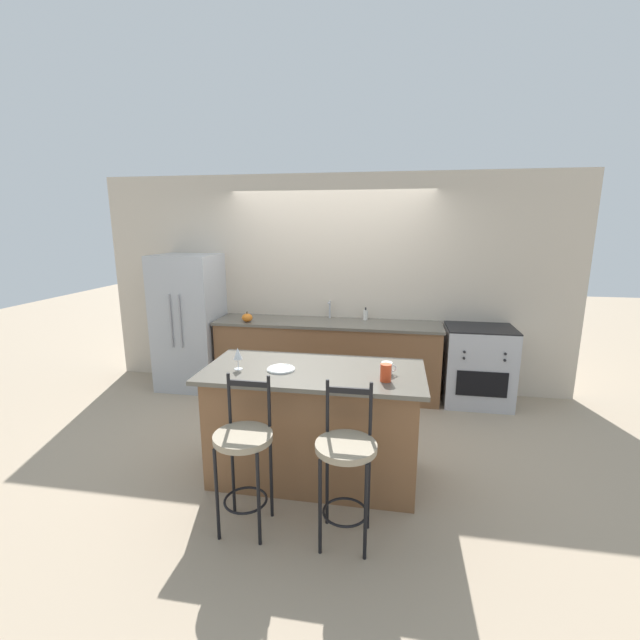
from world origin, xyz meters
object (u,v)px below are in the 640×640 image
Objects in this scene: wine_glass at (238,354)px; dinner_plate at (281,369)px; oven_range at (478,365)px; tumbler_cup at (386,373)px; refrigerator at (190,322)px; bar_stool_near at (244,451)px; bar_stool_far at (346,461)px; soap_bottle at (365,315)px; coffee_mug at (387,368)px; pumpkin_decoration at (247,318)px.

dinner_plate is at bearing 6.15° from wine_glass.
oven_range is 2.33m from tumbler_cup.
dinner_plate is 1.26× the size of wine_glass.
refrigerator is at bearing 125.87° from wine_glass.
wine_glass is at bearing 112.40° from bar_stool_near.
bar_stool_near is at bearing -57.09° from refrigerator.
bar_stool_far is 6.96× the size of soap_bottle.
bar_stool_near is 9.25× the size of coffee_mug.
pumpkin_decoration reaches higher than coffee_mug.
bar_stool_far reaches higher than oven_range.
pumpkin_decoration is at bearing -165.81° from soap_bottle.
tumbler_cup is 0.86× the size of soap_bottle.
refrigerator is 12.92× the size of tumbler_cup.
dinner_plate is (0.09, 0.65, 0.37)m from bar_stool_near.
pumpkin_decoration is (-0.54, 1.76, -0.10)m from wine_glass.
wine_glass is 1.53× the size of coffee_mug.
bar_stool_far is (2.31, -2.50, -0.28)m from refrigerator.
oven_range is at bearing 63.39° from bar_stool_far.
dinner_plate is at bearing -176.09° from coffee_mug.
pumpkin_decoration reaches higher than dinner_plate.
refrigerator is 3.61m from oven_range.
tumbler_cup is at bearing -3.49° from wine_glass.
bar_stool_near is at bearing -71.47° from pumpkin_decoration.
refrigerator is 2.34m from wine_glass.
wine_glass reaches higher than tumbler_cup.
tumbler_cup reaches higher than pumpkin_decoration.
wine_glass is (-0.95, 0.62, 0.49)m from bar_stool_far.
coffee_mug is (0.93, 0.70, 0.41)m from bar_stool_near.
pumpkin_decoration is (-1.73, 1.66, -0.02)m from coffee_mug.
pumpkin_decoration is (0.82, -0.13, 0.11)m from refrigerator.
tumbler_cup is at bearing -46.73° from pumpkin_decoration.
bar_stool_near is 0.70m from bar_stool_far.
wine_glass is 1.18m from tumbler_cup.
refrigerator is 1.59× the size of bar_stool_near.
oven_range is 5.18× the size of wine_glass.
coffee_mug is at bearing 3.91° from dinner_plate.
tumbler_cup reaches higher than coffee_mug.
bar_stool_far reaches higher than tumbler_cup.
bar_stool_far reaches higher than pumpkin_decoration.
oven_range is at bearing 45.23° from dinner_plate.
bar_stool_near is at bearing -102.95° from soap_bottle.
pumpkin_decoration is (-1.72, 1.83, -0.04)m from tumbler_cup.
pumpkin_decoration is at bearing -9.15° from refrigerator.
soap_bottle is (-1.35, 0.18, 0.53)m from oven_range.
refrigerator is 3.42m from bar_stool_far.
oven_range is at bearing 60.51° from coffee_mug.
bar_stool_near is 1.24m from coffee_mug.
oven_range is 4.11× the size of dinner_plate.
tumbler_cup is (0.23, 0.54, 0.43)m from bar_stool_far.
soap_bottle is (-0.30, 2.19, -0.03)m from tumbler_cup.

